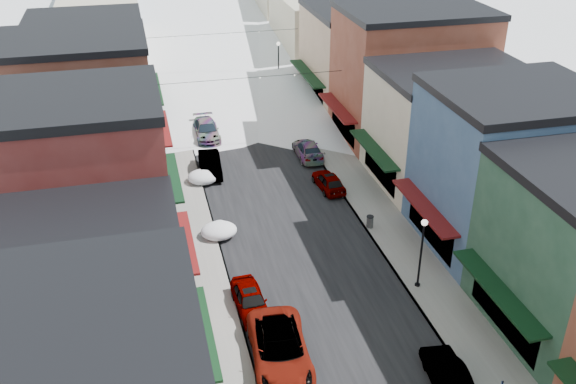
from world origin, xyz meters
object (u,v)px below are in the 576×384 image
car_dark_hatch (210,164)px  car_green_sedan (448,376)px  trash_can (370,221)px  car_silver_sedan (250,300)px  car_white_suv (280,349)px  streetlamp_near (422,245)px

car_dark_hatch → car_green_sedan: 27.22m
car_green_sedan → trash_can: bearing=-89.4°
car_silver_sedan → trash_can: bearing=31.7°
car_white_suv → car_dark_hatch: size_ratio=1.33×
car_green_sedan → streetlamp_near: 8.34m
car_white_suv → car_green_sedan: size_ratio=1.43×
trash_can → streetlamp_near: (0.44, -7.00, 2.44)m
car_dark_hatch → car_white_suv: bearing=-86.2°
car_white_suv → car_silver_sedan: (-0.65, 4.48, -0.15)m
car_white_suv → streetlamp_near: 10.54m
car_white_suv → streetlamp_near: bearing=28.7°
car_green_sedan → streetlamp_near: size_ratio=0.96×
streetlamp_near → car_silver_sedan: bearing=178.5°
trash_can → streetlamp_near: streetlamp_near is taller
trash_can → car_green_sedan: bearing=-95.7°
streetlamp_near → trash_can: bearing=93.6°
car_white_suv → trash_can: bearing=55.9°
car_silver_sedan → streetlamp_near: streetlamp_near is taller
trash_can → streetlamp_near: size_ratio=0.19×
car_green_sedan → car_white_suv: bearing=-19.2°
car_dark_hatch → trash_can: bearing=-47.3°
car_dark_hatch → car_green_sedan: car_dark_hatch is taller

